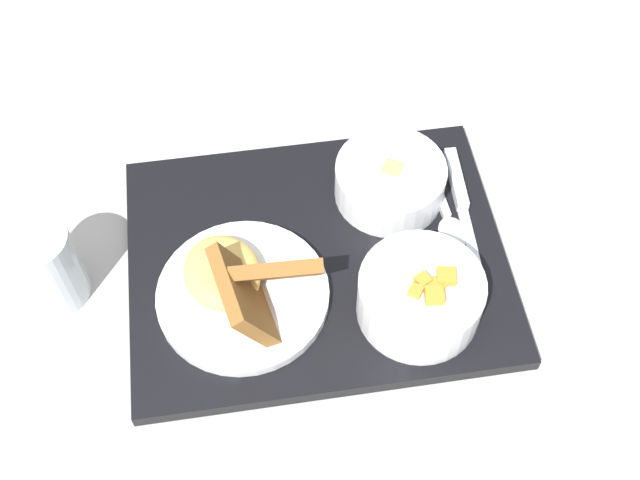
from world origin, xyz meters
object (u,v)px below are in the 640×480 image
object	(u,v)px
bowl_salad	(424,295)
plate_main	(247,286)
glass_water	(50,269)
spoon	(448,212)
bowl_soup	(393,179)
knife	(462,192)

from	to	relation	value
bowl_salad	plate_main	distance (m)	0.18
bowl_salad	glass_water	world-z (taller)	glass_water
plate_main	glass_water	distance (m)	0.21
plate_main	glass_water	bearing A→B (deg)	-5.05
plate_main	spoon	size ratio (longest dim) A/B	1.28
bowl_salad	spoon	size ratio (longest dim) A/B	0.91
bowl_soup	glass_water	xyz separation A→B (m)	(0.37, 0.12, 0.00)
knife	glass_water	size ratio (longest dim) A/B	1.85
bowl_salad	plate_main	size ratio (longest dim) A/B	0.71
plate_main	knife	xyz separation A→B (m)	(-0.24, -0.13, -0.01)
plate_main	knife	size ratio (longest dim) A/B	0.96
plate_main	knife	bearing A→B (deg)	-151.16
glass_water	knife	bearing A→B (deg)	-165.59
bowl_soup	bowl_salad	bearing A→B (deg)	98.11
bowl_soup	spoon	size ratio (longest dim) A/B	0.88
bowl_salad	plate_main	xyz separation A→B (m)	(0.18, -0.02, -0.01)
bowl_soup	knife	distance (m)	0.08
spoon	glass_water	world-z (taller)	glass_water
spoon	glass_water	distance (m)	0.44
bowl_salad	bowl_soup	world-z (taller)	bowl_salad
knife	spoon	bearing A→B (deg)	-39.36
spoon	glass_water	size ratio (longest dim) A/B	1.39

